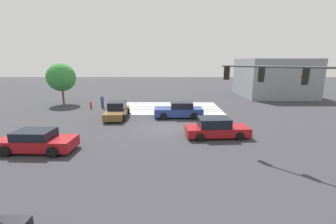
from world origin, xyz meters
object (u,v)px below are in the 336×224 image
Objects in this scene: car_4 at (179,110)px; fire_hydrant at (91,105)px; car_2 at (37,141)px; car_0 at (216,128)px; tree_corner_a at (61,77)px; traffic_signal_mast at (294,89)px; pedestrian at (102,101)px; car_3 at (117,111)px.

car_4 reaches higher than fire_hydrant.
car_0 is at bearing 15.24° from car_2.
car_0 is at bearing 141.99° from fire_hydrant.
car_2 is at bearing 109.49° from tree_corner_a.
pedestrian is (14.86, -15.05, -3.34)m from traffic_signal_mast.
pedestrian is 1.43m from fire_hydrant.
car_2 is 13.58m from pedestrian.
fire_hydrant is (16.10, -14.50, -3.78)m from traffic_signal_mast.
pedestrian is (9.22, -4.72, 0.12)m from car_4.
traffic_signal_mast is 1.16× the size of car_0.
car_2 is at bearing -21.05° from car_3.
car_4 is at bearing 18.55° from pedestrian.
car_2 is 13.06m from fire_hydrant.
car_3 is 5.88m from fire_hydrant.
car_4 is at bearing 108.89° from car_0.
traffic_signal_mast is at bearing 117.02° from car_4.
traffic_signal_mast reaches higher than tree_corner_a.
car_0 is 3.10× the size of pedestrian.
car_0 is at bearing 54.47° from car_3.
car_3 is 5.69× the size of fire_hydrant.
car_4 is (5.64, -10.33, -3.47)m from traffic_signal_mast.
car_3 is at bearing 141.93° from car_0.
car_4 is 5.71× the size of fire_hydrant.
tree_corner_a is 6.27× the size of fire_hydrant.
car_2 is 9.38m from car_3.
tree_corner_a is 6.41m from fire_hydrant.
pedestrian is (2.89, -4.74, 0.15)m from car_3.
car_3 reaches higher than car_2.
traffic_signal_mast is 1.04× the size of tree_corner_a.
car_3 is at bearing -1.46° from car_4.
traffic_signal_mast is 1.14× the size of car_3.
car_2 is (12.01, 2.86, -0.01)m from car_0.
tree_corner_a is (17.69, -13.21, 2.89)m from car_0.
tree_corner_a is at bearing -130.88° from car_3.
car_3 is at bearing 134.64° from fire_hydrant.
car_3 is at bearing 72.35° from car_2.
car_2 is (15.11, -1.48, -3.54)m from traffic_signal_mast.
tree_corner_a is at bearing 111.35° from car_2.
traffic_signal_mast is 16.19m from car_3.
traffic_signal_mast is 15.59m from car_2.
car_2 is 12.96m from car_4.
car_2 is 3.04× the size of pedestrian.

